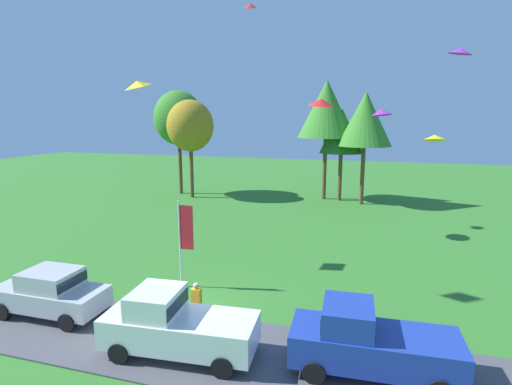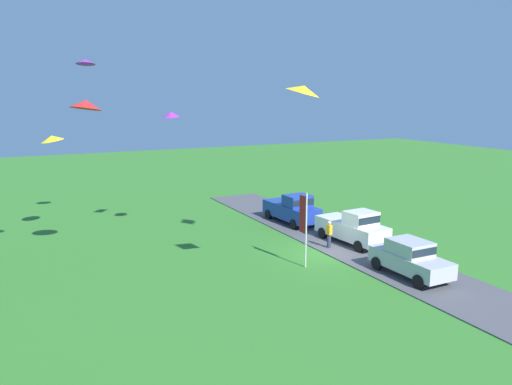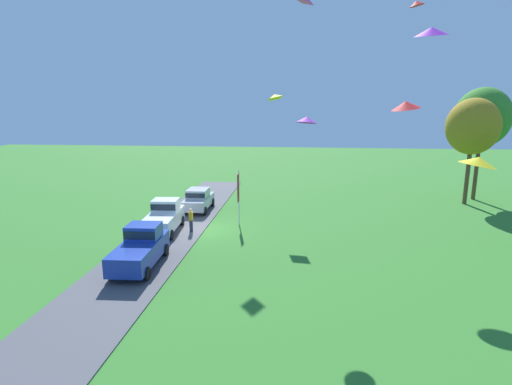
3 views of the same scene
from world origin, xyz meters
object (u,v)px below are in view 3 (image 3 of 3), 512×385
at_px(flag_banner, 238,191).
at_px(car_pickup_mid_row, 141,247).
at_px(car_sedan_near_entrance, 198,199).
at_px(kite_delta_over_trees, 306,120).
at_px(kite_delta_mid_center, 406,105).
at_px(person_watching_sky, 191,220).
at_px(kite_delta_low_drifter, 478,161).
at_px(car_pickup_by_flagpole, 164,217).
at_px(tree_center_back, 473,127).
at_px(tree_lone_near, 482,118).
at_px(kite_delta_near_flag, 432,32).
at_px(kite_diamond_trailing_tail, 274,96).
at_px(kite_delta_high_right, 417,3).

bearing_deg(flag_banner, car_pickup_mid_row, -27.30).
bearing_deg(car_sedan_near_entrance, kite_delta_over_trees, 35.27).
distance_m(flag_banner, kite_delta_mid_center, 12.67).
bearing_deg(car_pickup_mid_row, car_sedan_near_entrance, 178.90).
distance_m(person_watching_sky, kite_delta_low_drifter, 18.14).
bearing_deg(flag_banner, car_pickup_by_flagpole, -67.52).
relative_size(car_sedan_near_entrance, kite_delta_mid_center, 2.78).
distance_m(flag_banner, kite_delta_low_drifter, 16.62).
xyz_separation_m(tree_center_back, kite_delta_low_drifter, (20.38, -8.03, -0.40)).
bearing_deg(tree_lone_near, kite_delta_mid_center, -34.81).
xyz_separation_m(car_pickup_mid_row, tree_lone_near, (-18.89, 25.02, 6.49)).
xyz_separation_m(tree_center_back, kite_delta_mid_center, (13.45, -9.18, 1.78)).
bearing_deg(kite_delta_near_flag, car_pickup_mid_row, -107.33).
bearing_deg(kite_delta_low_drifter, kite_delta_mid_center, -170.52).
distance_m(car_pickup_by_flagpole, kite_delta_near_flag, 19.90).
height_order(tree_center_back, kite_delta_low_drifter, tree_center_back).
xyz_separation_m(car_pickup_mid_row, flag_banner, (-8.12, 4.19, 1.48)).
bearing_deg(kite_delta_over_trees, kite_delta_near_flag, 47.47).
bearing_deg(kite_diamond_trailing_tail, car_sedan_near_entrance, -92.81).
distance_m(car_pickup_mid_row, kite_diamond_trailing_tail, 15.68).
bearing_deg(car_pickup_mid_row, kite_delta_near_flag, 72.67).
xyz_separation_m(flag_banner, kite_delta_low_drifter, (11.59, 11.26, 3.90)).
height_order(car_sedan_near_entrance, tree_center_back, tree_center_back).
relative_size(car_pickup_by_flagpole, kite_delta_over_trees, 5.11).
bearing_deg(tree_lone_near, tree_center_back, -38.03).
relative_size(flag_banner, kite_delta_mid_center, 2.57).
relative_size(person_watching_sky, kite_delta_high_right, 1.85).
height_order(person_watching_sky, flag_banner, flag_banner).
height_order(tree_lone_near, kite_delta_near_flag, kite_delta_near_flag).
relative_size(kite_delta_mid_center, kite_delta_high_right, 1.71).
relative_size(car_pickup_by_flagpole, kite_delta_near_flag, 4.20).
xyz_separation_m(car_sedan_near_entrance, tree_lone_near, (-6.94, 24.79, 6.56)).
bearing_deg(kite_delta_near_flag, person_watching_sky, -130.63).
relative_size(tree_center_back, kite_delta_high_right, 10.09).
bearing_deg(kite_delta_near_flag, car_sedan_near_entrance, -141.29).
height_order(car_pickup_by_flagpole, kite_delta_high_right, kite_delta_high_right).
bearing_deg(kite_delta_mid_center, tree_center_back, 145.68).
height_order(tree_center_back, kite_delta_near_flag, kite_delta_near_flag).
bearing_deg(tree_center_back, car_pickup_mid_row, -54.23).
relative_size(car_sedan_near_entrance, flag_banner, 1.08).
relative_size(person_watching_sky, flag_banner, 0.42).
bearing_deg(kite_delta_near_flag, flag_banner, -143.94).
bearing_deg(kite_diamond_trailing_tail, person_watching_sky, -44.54).
bearing_deg(tree_center_back, tree_lone_near, 141.97).
relative_size(kite_delta_low_drifter, kite_delta_over_trees, 1.39).
xyz_separation_m(car_pickup_by_flagpole, kite_delta_low_drifter, (9.55, 16.19, 5.37)).
bearing_deg(car_pickup_mid_row, kite_delta_mid_center, 103.59).
relative_size(car_pickup_mid_row, kite_diamond_trailing_tail, 4.74).
xyz_separation_m(car_pickup_by_flagpole, kite_delta_mid_center, (2.62, 15.03, 7.55)).
relative_size(car_pickup_by_flagpole, kite_diamond_trailing_tail, 4.78).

